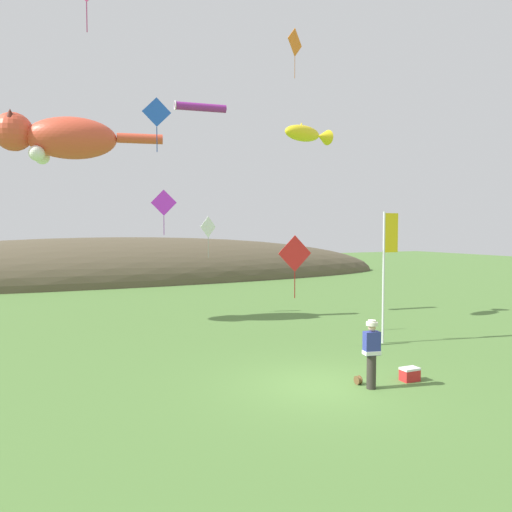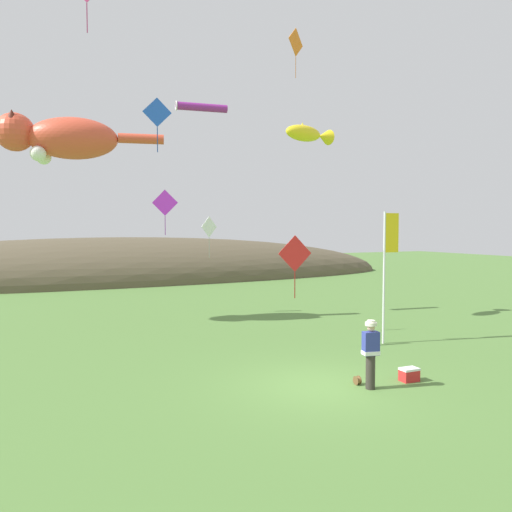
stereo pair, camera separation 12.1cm
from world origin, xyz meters
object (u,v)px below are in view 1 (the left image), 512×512
festival_banner_pole (387,257)px  kite_diamond_violet (164,203)px  kite_spool (358,380)px  kite_diamond_red (295,254)px  kite_giant_cat (59,138)px  kite_diamond_orange (295,43)px  kite_diamond_blue (157,113)px  kite_diamond_white (208,227)px  picnic_cooler (410,374)px  kite_tube_streamer (200,107)px  kite_fish_windsock (307,134)px  festival_attendant (372,352)px

festival_banner_pole → kite_diamond_violet: size_ratio=2.22×
kite_spool → kite_diamond_red: size_ratio=0.11×
kite_giant_cat → kite_diamond_orange: 10.67m
festival_banner_pole → kite_diamond_violet: 10.86m
kite_diamond_red → kite_diamond_blue: size_ratio=1.10×
kite_giant_cat → kite_diamond_white: kite_giant_cat is taller
kite_diamond_white → kite_diamond_red: (0.91, -5.96, -0.91)m
picnic_cooler → kite_diamond_orange: kite_diamond_orange is taller
kite_tube_streamer → kite_diamond_blue: (-3.07, -4.13, -1.41)m
kite_fish_windsock → festival_attendant: bearing=-111.4°
kite_diamond_white → kite_diamond_blue: kite_diamond_blue is taller
kite_tube_streamer → kite_diamond_white: bearing=-96.2°
kite_giant_cat → kite_diamond_blue: size_ratio=3.45×
festival_attendant → kite_diamond_blue: 11.21m
festival_banner_pole → kite_diamond_blue: bearing=152.3°
kite_spool → kite_tube_streamer: bearing=91.7°
kite_tube_streamer → kite_diamond_violet: (-1.45, 1.02, -4.36)m
kite_fish_windsock → festival_banner_pole: bearing=-87.1°
festival_banner_pole → kite_giant_cat: 14.16m
kite_spool → kite_fish_windsock: (3.62, 8.57, 8.17)m
festival_banner_pole → kite_diamond_blue: kite_diamond_blue is taller
kite_fish_windsock → picnic_cooler: bearing=-103.6°
kite_diamond_violet → kite_diamond_blue: (-1.62, -5.16, 2.94)m
kite_diamond_blue → kite_tube_streamer: bearing=53.4°
kite_diamond_red → picnic_cooler: bearing=-76.6°
kite_diamond_white → kite_diamond_blue: 5.69m
festival_attendant → kite_diamond_violet: (-1.89, 12.90, 4.36)m
festival_banner_pole → kite_giant_cat: (-10.21, 8.55, 4.81)m
picnic_cooler → kite_giant_cat: 16.54m
kite_giant_cat → kite_diamond_blue: bearing=-58.2°
festival_banner_pole → kite_diamond_violet: kite_diamond_violet is taller
kite_tube_streamer → kite_diamond_violet: kite_tube_streamer is taller
kite_diamond_white → kite_giant_cat: bearing=160.8°
festival_banner_pole → kite_fish_windsock: size_ratio=1.74×
kite_fish_windsock → kite_tube_streamer: kite_tube_streamer is taller
kite_spool → kite_diamond_blue: kite_diamond_blue is taller
kite_diamond_violet → kite_diamond_orange: 9.13m
kite_diamond_orange → kite_diamond_blue: (-6.15, -0.80, -3.69)m
kite_spool → festival_banner_pole: 6.01m
kite_giant_cat → kite_diamond_violet: 5.24m
kite_diamond_white → kite_diamond_red: kite_diamond_white is taller
kite_spool → kite_diamond_white: kite_diamond_white is taller
kite_diamond_white → festival_banner_pole: bearing=-56.1°
kite_giant_cat → kite_diamond_orange: kite_diamond_orange is taller
kite_diamond_orange → kite_giant_cat: bearing=156.7°
kite_diamond_white → picnic_cooler: bearing=-79.3°
picnic_cooler → kite_diamond_violet: size_ratio=0.24×
festival_banner_pole → kite_diamond_orange: 10.06m
kite_diamond_white → kite_diamond_red: bearing=-81.3°
festival_banner_pole → kite_diamond_violet: bearing=122.3°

